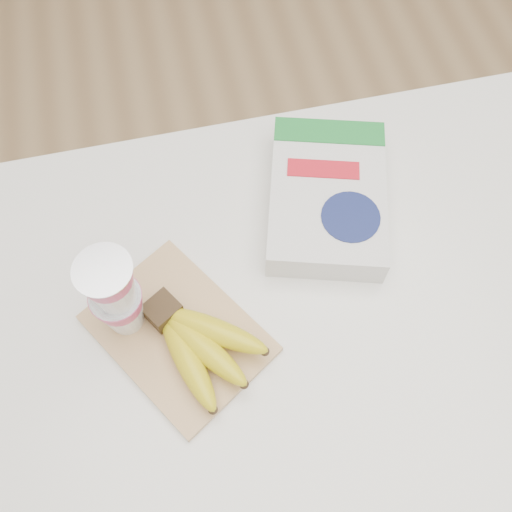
# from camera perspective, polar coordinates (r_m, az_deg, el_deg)

# --- Properties ---
(room) EXTENTS (4.00, 4.00, 4.00)m
(room) POSITION_cam_1_polar(r_m,az_deg,el_deg) (0.50, 13.29, 20.81)
(room) COLOR tan
(room) RESTS_ON ground
(table) EXTENTS (1.11, 0.74, 0.84)m
(table) POSITION_cam_1_polar(r_m,az_deg,el_deg) (1.31, 4.76, -10.81)
(table) COLOR white
(table) RESTS_ON ground
(cutting_board) EXTENTS (0.30, 0.32, 0.01)m
(cutting_board) POSITION_cam_1_polar(r_m,az_deg,el_deg) (0.89, -7.77, -7.67)
(cutting_board) COLOR tan
(cutting_board) RESTS_ON table
(bananas) EXTENTS (0.18, 0.20, 0.06)m
(bananas) POSITION_cam_1_polar(r_m,az_deg,el_deg) (0.85, -5.76, -8.68)
(bananas) COLOR #382816
(bananas) RESTS_ON cutting_board
(yogurt_stack) EXTENTS (0.08, 0.08, 0.18)m
(yogurt_stack) POSITION_cam_1_polar(r_m,az_deg,el_deg) (0.81, -13.92, -3.79)
(yogurt_stack) COLOR white
(yogurt_stack) RESTS_ON cutting_board
(cereal_box) EXTENTS (0.26, 0.32, 0.06)m
(cereal_box) POSITION_cam_1_polar(r_m,az_deg,el_deg) (0.97, 7.11, 5.91)
(cereal_box) COLOR white
(cereal_box) RESTS_ON table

